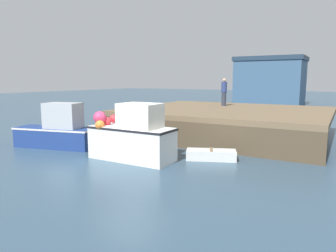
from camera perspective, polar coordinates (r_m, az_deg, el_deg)
ground at (r=11.80m, az=-7.19°, el=-7.06°), size 120.00×160.00×0.10m
pier at (r=17.29m, az=10.22°, el=2.24°), size 10.59×8.88×1.48m
fishing_boat_near_left at (r=15.11m, az=-19.64°, el=-0.81°), size 3.99×2.03×2.07m
fishing_boat_near_right at (r=12.08m, az=-6.57°, el=-1.92°), size 3.43×1.41×2.22m
rowboat at (r=12.27m, az=7.92°, el=-5.27°), size 2.04×1.39×0.43m
dockworker at (r=19.63m, az=10.26°, el=6.17°), size 0.34×0.34×1.70m
warehouse at (r=40.39m, az=18.26°, el=7.87°), size 7.94×5.87×5.79m
mooring_buoy_foreground at (r=16.45m, az=-23.87°, el=-2.26°), size 0.43×0.43×0.52m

